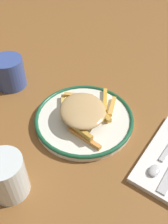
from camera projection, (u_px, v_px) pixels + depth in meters
name	position (u px, v px, depth m)	size (l,w,h in m)	color
ground_plane	(84.00, 121.00, 0.66)	(2.60, 2.60, 0.00)	brown
plate	(84.00, 119.00, 0.65)	(0.25, 0.25, 0.02)	silver
fries_heap	(84.00, 111.00, 0.63)	(0.19, 0.21, 0.04)	gold
spoon	(161.00, 160.00, 0.56)	(0.02, 0.15, 0.01)	silver
water_glass	(5.00, 175.00, 0.49)	(0.08, 0.08, 0.10)	silver
coffee_mug	(9.00, 72.00, 0.74)	(0.12, 0.09, 0.09)	#374E99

